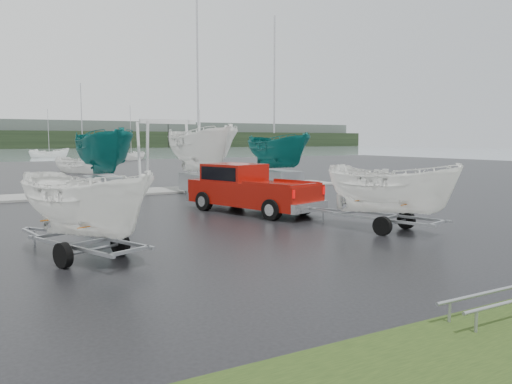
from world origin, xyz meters
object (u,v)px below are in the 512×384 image
at_px(trailer_hitched, 391,146).
at_px(trailer_parked, 85,147).
at_px(pickup_truck, 247,187).
at_px(boat_hoist, 168,145).

relative_size(trailer_hitched, trailer_parked, 0.99).
height_order(pickup_truck, boat_hoist, boat_hoist).
bearing_deg(pickup_truck, trailer_parked, -161.21).
bearing_deg(trailer_parked, pickup_truck, 13.78).
xyz_separation_m(trailer_parked, boat_hoist, (7.36, 15.01, -0.13)).
xyz_separation_m(trailer_hitched, trailer_parked, (-9.30, 0.72, 0.02)).
bearing_deg(trailer_hitched, pickup_truck, 90.00).
bearing_deg(pickup_truck, trailer_hitched, -90.00).
bearing_deg(trailer_parked, trailer_hitched, -27.16).
bearing_deg(trailer_parked, boat_hoist, 41.14).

